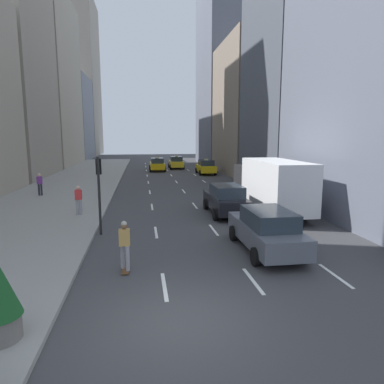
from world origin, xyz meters
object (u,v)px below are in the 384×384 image
pedestrian_far_walking (40,183)px  skateboarder (125,244)px  sedan_black_near (266,230)px  sedan_silver_behind (226,199)px  taxi_lead (206,167)px  taxi_third (157,164)px  taxi_second (176,162)px  pedestrian_mid_block (79,199)px  traffic_light_pole (99,183)px  box_truck (270,184)px

pedestrian_far_walking → skateboarder: bearing=-65.8°
sedan_black_near → sedan_silver_behind: (0.00, 6.58, 0.01)m
taxi_lead → taxi_third: (-5.60, 4.65, 0.00)m
taxi_lead → pedestrian_far_walking: size_ratio=2.67×
taxi_second → pedestrian_mid_block: bearing=-106.3°
pedestrian_far_walking → traffic_light_pole: bearing=-62.3°
taxi_third → sedan_silver_behind: taxi_third is taller
taxi_lead → sedan_black_near: taxi_lead is taller
taxi_lead → skateboarder: 30.19m
taxi_third → pedestrian_mid_block: taxi_third is taller
pedestrian_mid_block → box_truck: bearing=-0.8°
sedan_silver_behind → skateboarder: sedan_silver_behind is taller
taxi_second → sedan_silver_behind: (0.00, -28.99, 0.01)m
pedestrian_far_walking → sedan_black_near: bearing=-48.8°
pedestrian_mid_block → pedestrian_far_walking: 8.10m
taxi_third → pedestrian_far_walking: size_ratio=2.67×
box_truck → pedestrian_far_walking: (-15.15, 7.20, -0.64)m
taxi_lead → pedestrian_far_walking: taxi_lead is taller
taxi_lead → sedan_black_near: bearing=-95.8°
pedestrian_mid_block → pedestrian_far_walking: (-4.00, 7.04, 0.00)m
taxi_lead → pedestrian_mid_block: size_ratio=2.67×
box_truck → skateboarder: box_truck is taller
taxi_lead → sedan_black_near: 27.92m
sedan_black_near → box_truck: 7.52m
taxi_lead → sedan_black_near: size_ratio=0.92×
taxi_lead → skateboarder: (-8.22, -29.04, 0.08)m
sedan_black_near → traffic_light_pole: bearing=152.8°
pedestrian_mid_block → taxi_lead: bearing=61.7°
taxi_second → pedestrian_mid_block: size_ratio=2.67×
pedestrian_far_walking → taxi_third: bearing=62.5°
taxi_second → pedestrian_far_walking: (-12.35, -21.45, 0.19)m
pedestrian_mid_block → sedan_black_near: bearing=-40.3°
taxi_second → taxi_third: same height
sedan_black_near → skateboarder: (-5.42, -1.26, 0.08)m
pedestrian_mid_block → sedan_silver_behind: bearing=-3.4°
box_truck → skateboarder: (-8.22, -8.19, -0.75)m
sedan_silver_behind → pedestrian_far_walking: bearing=148.6°
taxi_second → sedan_silver_behind: size_ratio=0.95×
taxi_lead → taxi_third: 7.28m
taxi_second → box_truck: box_truck is taller
taxi_third → pedestrian_far_walking: (-9.55, -18.31, 0.19)m
taxi_third → pedestrian_mid_block: size_ratio=2.67×
taxi_third → box_truck: (5.60, -25.51, 0.83)m
taxi_lead → sedan_silver_behind: 21.38m
box_truck → sedan_black_near: bearing=-112.0°
sedan_black_near → pedestrian_far_walking: size_ratio=2.91×
skateboarder → traffic_light_pole: bearing=105.7°
taxi_second → pedestrian_far_walking: taxi_second is taller
skateboarder → traffic_light_pole: 5.12m
box_truck → taxi_lead: bearing=90.0°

